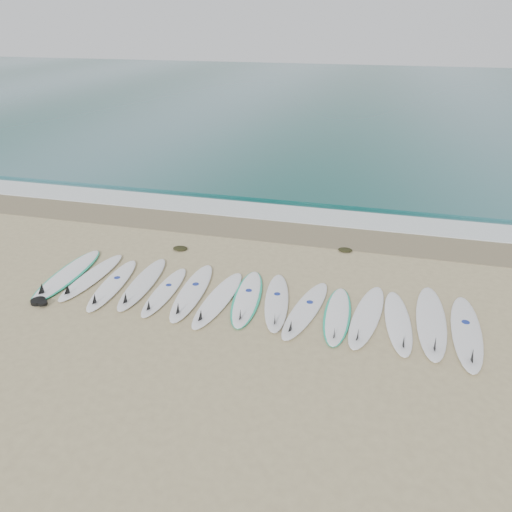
% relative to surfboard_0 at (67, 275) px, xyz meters
% --- Properties ---
extents(ground, '(120.00, 120.00, 0.00)m').
position_rel_surfboard_0_xyz_m(ground, '(4.59, 0.04, -0.05)').
color(ground, tan).
extents(ocean, '(120.00, 55.00, 0.03)m').
position_rel_surfboard_0_xyz_m(ocean, '(4.59, 32.54, -0.04)').
color(ocean, '#205759').
rests_on(ocean, ground).
extents(wet_sand_band, '(120.00, 1.80, 0.01)m').
position_rel_surfboard_0_xyz_m(wet_sand_band, '(4.59, 4.14, -0.05)').
color(wet_sand_band, '#75694E').
rests_on(wet_sand_band, ground).
extents(foam_band, '(120.00, 1.40, 0.04)m').
position_rel_surfboard_0_xyz_m(foam_band, '(4.59, 5.54, -0.03)').
color(foam_band, silver).
rests_on(foam_band, ground).
extents(wave_crest, '(120.00, 1.00, 0.10)m').
position_rel_surfboard_0_xyz_m(wave_crest, '(4.59, 7.04, -0.00)').
color(wave_crest, '#205759').
rests_on(wave_crest, ground).
extents(surfboard_0, '(0.75, 2.84, 0.36)m').
position_rel_surfboard_0_xyz_m(surfboard_0, '(0.00, 0.00, 0.00)').
color(surfboard_0, white).
rests_on(surfboard_0, ground).
extents(surfboard_1, '(0.66, 2.57, 0.33)m').
position_rel_surfboard_0_xyz_m(surfboard_1, '(0.63, 0.02, 0.00)').
color(surfboard_1, white).
rests_on(surfboard_1, ground).
extents(surfboard_2, '(0.77, 2.58, 0.33)m').
position_rel_surfboard_0_xyz_m(surfboard_2, '(1.32, -0.20, 0.00)').
color(surfboard_2, white).
rests_on(surfboard_2, ground).
extents(surfboard_3, '(0.72, 2.66, 0.34)m').
position_rel_surfboard_0_xyz_m(surfboard_3, '(1.98, 0.03, 0.00)').
color(surfboard_3, white).
rests_on(surfboard_3, ground).
extents(surfboard_4, '(0.53, 2.36, 0.30)m').
position_rel_surfboard_0_xyz_m(surfboard_4, '(2.64, -0.18, -0.00)').
color(surfboard_4, white).
rests_on(surfboard_4, ground).
extents(surfboard_5, '(0.74, 2.75, 0.35)m').
position_rel_surfboard_0_xyz_m(surfboard_5, '(3.27, -0.05, 0.01)').
color(surfboard_5, white).
rests_on(surfboard_5, ground).
extents(surfboard_6, '(0.73, 2.64, 0.33)m').
position_rel_surfboard_0_xyz_m(surfboard_6, '(3.94, -0.21, 0.00)').
color(surfboard_6, white).
rests_on(surfboard_6, ground).
extents(surfboard_7, '(0.91, 2.60, 0.32)m').
position_rel_surfboard_0_xyz_m(surfboard_7, '(4.56, 0.05, -0.01)').
color(surfboard_7, white).
rests_on(surfboard_7, ground).
extents(surfboard_8, '(0.95, 2.57, 0.32)m').
position_rel_surfboard_0_xyz_m(surfboard_8, '(5.24, 0.03, 0.00)').
color(surfboard_8, white).
rests_on(surfboard_8, ground).
extents(surfboard_9, '(0.96, 2.62, 0.33)m').
position_rel_surfboard_0_xyz_m(surfboard_9, '(5.91, -0.15, 0.00)').
color(surfboard_9, white).
rests_on(surfboard_9, ground).
extents(surfboard_10, '(0.64, 2.37, 0.30)m').
position_rel_surfboard_0_xyz_m(surfboard_10, '(6.60, -0.16, -0.01)').
color(surfboard_10, white).
rests_on(surfboard_10, ground).
extents(surfboard_11, '(0.91, 2.70, 0.34)m').
position_rel_surfboard_0_xyz_m(surfboard_11, '(7.20, -0.07, 0.01)').
color(surfboard_11, white).
rests_on(surfboard_11, ground).
extents(surfboard_12, '(0.77, 2.53, 0.32)m').
position_rel_surfboard_0_xyz_m(surfboard_12, '(7.86, -0.13, 0.00)').
color(surfboard_12, white).
rests_on(surfboard_12, ground).
extents(surfboard_13, '(0.62, 2.91, 0.37)m').
position_rel_surfboard_0_xyz_m(surfboard_13, '(8.51, 0.05, 0.01)').
color(surfboard_13, white).
rests_on(surfboard_13, ground).
extents(surfboard_14, '(0.67, 2.83, 0.36)m').
position_rel_surfboard_0_xyz_m(surfboard_14, '(9.18, -0.17, 0.01)').
color(surfboard_14, white).
rests_on(surfboard_14, ground).
extents(seaweed_near, '(0.40, 0.31, 0.08)m').
position_rel_surfboard_0_xyz_m(seaweed_near, '(2.08, 2.16, -0.01)').
color(seaweed_near, black).
rests_on(seaweed_near, ground).
extents(seaweed_far, '(0.39, 0.30, 0.08)m').
position_rel_surfboard_0_xyz_m(seaweed_far, '(6.45, 3.20, -0.02)').
color(seaweed_far, black).
rests_on(seaweed_far, ground).
extents(leash_coil, '(0.46, 0.36, 0.11)m').
position_rel_surfboard_0_xyz_m(leash_coil, '(0.14, -1.27, -0.00)').
color(leash_coil, black).
rests_on(leash_coil, ground).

